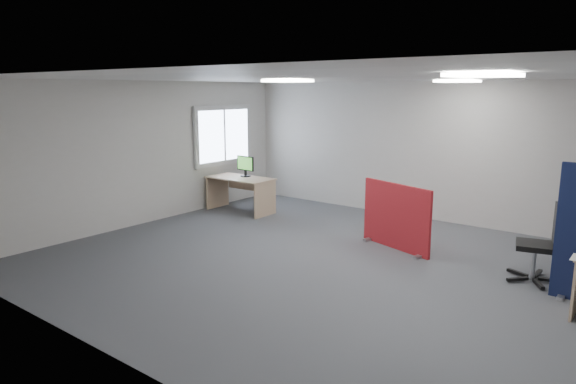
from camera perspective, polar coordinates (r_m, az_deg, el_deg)
The scene contains 11 objects.
floor at distance 7.48m, azimuth 6.80°, elevation -8.58°, with size 9.00×9.00×0.00m, color #54575C.
ceiling at distance 7.04m, azimuth 7.33°, elevation 12.57°, with size 9.00×7.00×0.02m, color white.
wall_back at distance 10.27m, azimuth 17.11°, elevation 4.20°, with size 9.00×0.02×2.70m, color silver.
wall_front at distance 4.55m, azimuth -16.15°, elevation -4.23°, with size 9.00×0.02×2.70m, color silver.
wall_left at distance 10.16m, azimuth -15.37°, elevation 4.22°, with size 0.02×7.00×2.70m, color silver.
window at distance 11.40m, azimuth -7.16°, elevation 6.28°, with size 0.06×1.70×1.30m.
ceiling_lights at distance 7.47m, azimuth 12.23°, elevation 12.11°, with size 4.10×4.10×0.04m.
red_divider at distance 8.43m, azimuth 11.90°, elevation -2.75°, with size 1.36×0.50×1.07m.
second_desk at distance 10.83m, azimuth -5.19°, elevation 0.67°, with size 1.42×0.71×0.73m.
monitor_second at distance 10.86m, azimuth -4.76°, elevation 2.98°, with size 0.48×0.22×0.43m.
office_chair at distance 7.59m, azimuth 26.73°, elevation -4.47°, with size 0.74×0.71×1.11m.
Camera 1 is at (3.57, -6.06, 2.54)m, focal length 32.00 mm.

